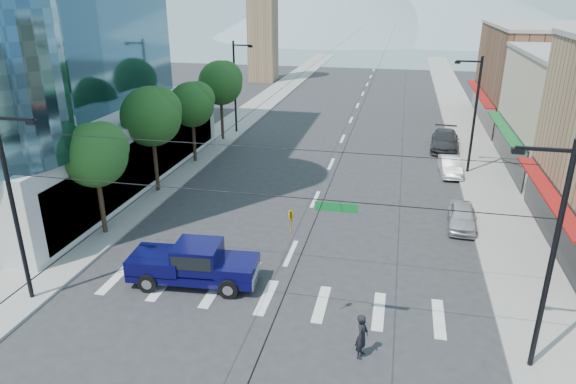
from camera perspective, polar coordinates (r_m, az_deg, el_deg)
name	(u,v)px	position (r m, az deg, el deg)	size (l,w,h in m)	color
ground	(262,316)	(23.30, -2.87, -13.63)	(160.00, 160.00, 0.00)	#28282B
sidewalk_left	(253,111)	(62.28, -3.96, 9.02)	(4.00, 120.00, 0.15)	gray
sidewalk_right	(462,121)	(60.24, 18.74, 7.52)	(4.00, 120.00, 0.15)	gray
shop_far	(548,78)	(60.79, 26.93, 11.23)	(12.00, 18.00, 10.00)	brown
clock_tower	(262,11)	(83.29, -2.86, 19.50)	(4.80, 4.80, 20.40)	#8C6B4C
mountain_left	(341,0)	(169.59, 5.95, 20.49)	(80.00, 80.00, 22.00)	gray
mountain_right	(456,6)	(179.03, 18.18, 19.01)	(90.00, 90.00, 18.00)	gray
tree_near	(97,153)	(30.55, -20.42, 4.12)	(3.65, 3.64, 6.71)	black
tree_midnear	(153,115)	(36.26, -14.74, 8.32)	(4.09, 4.09, 7.52)	black
tree_midfar	(193,103)	(42.59, -10.46, 9.71)	(3.65, 3.64, 6.71)	black
tree_far	(222,82)	(48.91, -7.35, 12.08)	(4.09, 4.09, 7.52)	black
signal_rig	(258,231)	(20.07, -3.33, -4.40)	(21.80, 0.20, 9.00)	black
lamp_pole_nw	(236,84)	(51.59, -5.80, 11.89)	(2.00, 0.25, 9.00)	black
lamp_pole_ne	(473,111)	(41.59, 19.91, 8.44)	(2.00, 0.25, 9.00)	black
pickup_truck	(193,263)	(25.48, -10.48, -7.75)	(6.45, 2.86, 2.13)	#0A083F
pedestrian	(362,336)	(20.80, 8.22, -15.55)	(0.68, 0.45, 1.88)	black
parked_car_near	(462,217)	(32.72, 18.78, -2.60)	(1.64, 4.07, 1.39)	#B9B8BD
parked_car_mid	(450,166)	(41.92, 17.57, 2.76)	(1.45, 4.16, 1.37)	silver
parked_car_far	(445,140)	(48.61, 17.01, 5.52)	(2.36, 5.80, 1.68)	#303032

